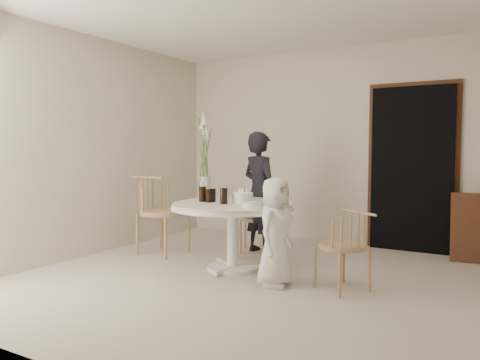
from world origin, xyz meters
The scene contains 18 objects.
ground centered at (0.00, 0.00, 0.00)m, with size 4.50×4.50×0.00m, color beige.
room_shell centered at (0.00, 0.00, 1.62)m, with size 4.50×4.50×4.50m.
doorway centered at (1.15, 2.19, 1.05)m, with size 1.00×0.10×2.10m, color black.
door_trim centered at (1.15, 2.23, 1.11)m, with size 1.12×0.03×2.22m, color #53311C.
table centered at (-0.35, 0.25, 0.62)m, with size 1.33×1.33×0.73m.
picture_frame centered at (1.95, 1.95, 0.40)m, with size 0.60×0.04×0.81m, color #53311C.
chair_far centered at (-0.59, 1.29, 0.51)m, with size 0.54×0.56×0.79m.
chair_right centered at (1.01, 0.07, 0.50)m, with size 0.58×0.57×0.77m.
chair_left centered at (-1.62, 0.45, 0.63)m, with size 0.60×0.56×0.97m.
girl centered at (-0.48, 1.13, 0.76)m, with size 0.56×0.37×1.53m, color black.
boy centered at (0.31, -0.06, 0.52)m, with size 0.51×0.33×1.05m, color white.
birthday_cake centered at (-0.26, 0.30, 0.79)m, with size 0.23×0.23×0.16m.
cola_tumbler_a centered at (-0.61, 0.17, 0.80)m, with size 0.07×0.07×0.15m, color black.
cola_tumbler_b centered at (-0.39, 0.13, 0.82)m, with size 0.08×0.08×0.17m, color black.
cola_tumbler_c centered at (-0.70, 0.19, 0.82)m, with size 0.08×0.08×0.17m, color black.
cola_tumbler_d centered at (-0.59, 0.22, 0.81)m, with size 0.07×0.07×0.15m, color black.
plate_stack centered at (0.03, 0.01, 0.76)m, with size 0.21×0.21×0.05m, color white.
flower_vase centered at (-0.86, 0.46, 1.13)m, with size 0.14×0.14×1.02m.
Camera 1 is at (2.24, -4.06, 1.33)m, focal length 35.00 mm.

